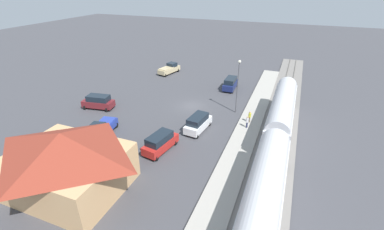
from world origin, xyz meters
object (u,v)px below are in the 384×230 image
object	(u,v)px
passenger_train	(263,200)
suv_white	(198,123)
station_building	(66,160)
light_pole_near_platform	(238,81)
suv_navy	(231,83)
pickup_tan	(169,69)
pedestrian_waiting_far	(250,116)
suv_red	(160,142)
pickup_blue	(102,129)
pedestrian_on_platform	(247,121)
suv_maroon	(98,102)

from	to	relation	value
passenger_train	suv_white	world-z (taller)	passenger_train
station_building	light_pole_near_platform	world-z (taller)	light_pole_near_platform
suv_navy	suv_white	distance (m)	16.59
pickup_tan	suv_white	distance (m)	25.42
pedestrian_waiting_far	suv_red	bearing A→B (deg)	50.27
pedestrian_waiting_far	suv_navy	size ratio (longest dim) A/B	0.35
suv_white	station_building	bearing A→B (deg)	62.95
pickup_blue	light_pole_near_platform	distance (m)	20.24
pedestrian_on_platform	pedestrian_waiting_far	distance (m)	1.63
pedestrian_on_platform	suv_maroon	distance (m)	23.34
suv_navy	pedestrian_waiting_far	bearing A→B (deg)	115.43
suv_maroon	pickup_blue	bearing A→B (deg)	131.41
pedestrian_on_platform	suv_navy	bearing A→B (deg)	-67.33
suv_maroon	suv_navy	distance (m)	23.57
pedestrian_waiting_far	suv_maroon	distance (m)	23.56
pickup_tan	suv_white	bearing A→B (deg)	124.56
suv_maroon	suv_white	xyz separation A→B (m)	(-17.12, 0.73, 0.00)
suv_red	pedestrian_on_platform	bearing A→B (deg)	-134.47
pickup_blue	light_pole_near_platform	bearing A→B (deg)	-138.21
suv_maroon	pickup_blue	xyz separation A→B (m)	(-5.86, 6.65, -0.12)
suv_maroon	suv_navy	xyz separation A→B (m)	(-17.43, -15.86, 0.00)
suv_maroon	pedestrian_on_platform	bearing A→B (deg)	-175.31
pedestrian_waiting_far	light_pole_near_platform	world-z (taller)	light_pole_near_platform
suv_maroon	suv_white	distance (m)	17.14
passenger_train	pedestrian_waiting_far	bearing A→B (deg)	-76.49
pickup_tan	passenger_train	bearing A→B (deg)	126.10
passenger_train	light_pole_near_platform	world-z (taller)	light_pole_near_platform
pedestrian_waiting_far	suv_navy	bearing A→B (deg)	-64.57
station_building	pedestrian_on_platform	size ratio (longest dim) A/B	6.53
pickup_blue	suv_red	bearing A→B (deg)	178.35
suv_maroon	pedestrian_waiting_far	bearing A→B (deg)	-171.36
suv_white	pedestrian_on_platform	bearing A→B (deg)	-156.71
suv_red	suv_navy	bearing A→B (deg)	-97.06
pedestrian_waiting_far	pedestrian_on_platform	bearing A→B (deg)	89.00
pedestrian_on_platform	suv_white	bearing A→B (deg)	23.29
station_building	pedestrian_on_platform	distance (m)	22.54
passenger_train	pedestrian_waiting_far	world-z (taller)	passenger_train
pickup_blue	suv_navy	size ratio (longest dim) A/B	1.15
pedestrian_on_platform	suv_maroon	bearing A→B (deg)	4.69
station_building	suv_navy	bearing A→B (deg)	-104.18
suv_navy	light_pole_near_platform	size ratio (longest dim) A/B	0.60
station_building	suv_maroon	xyz separation A→B (m)	(9.44, -15.79, -2.08)
suv_red	light_pole_near_platform	distance (m)	15.28
suv_navy	suv_red	bearing A→B (deg)	82.94
suv_red	pickup_blue	world-z (taller)	suv_red
pedestrian_waiting_far	pickup_blue	world-z (taller)	pickup_blue
passenger_train	pickup_blue	world-z (taller)	passenger_train
station_building	suv_white	distance (m)	17.03
light_pole_near_platform	passenger_train	bearing A→B (deg)	108.54
station_building	light_pole_near_platform	distance (m)	25.07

